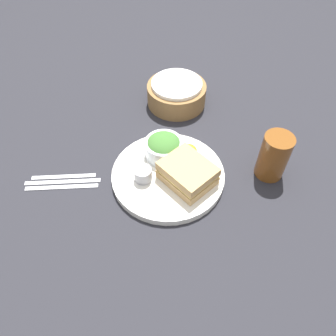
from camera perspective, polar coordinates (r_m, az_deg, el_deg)
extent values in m
plane|color=#232328|center=(0.90, 0.00, -1.65)|extent=(4.00, 4.00, 0.00)
cylinder|color=white|center=(0.89, 0.00, -1.25)|extent=(0.30, 0.30, 0.02)
cube|color=tan|center=(0.86, 3.30, -1.73)|extent=(0.16, 0.15, 0.02)
cube|color=#E5C666|center=(0.84, 3.35, -1.04)|extent=(0.15, 0.14, 0.01)
cube|color=tan|center=(0.83, 3.40, -0.34)|extent=(0.16, 0.15, 0.02)
cylinder|color=white|center=(0.91, -0.75, 3.46)|extent=(0.11, 0.11, 0.05)
ellipsoid|color=#3D702D|center=(0.90, -0.76, 4.11)|extent=(0.10, 0.10, 0.05)
cylinder|color=#99999E|center=(0.86, -4.38, -1.09)|extent=(0.05, 0.05, 0.04)
sphere|color=orange|center=(0.90, 3.63, 2.76)|extent=(0.05, 0.05, 0.05)
cylinder|color=brown|center=(0.90, 17.93, 1.96)|extent=(0.08, 0.08, 0.13)
cylinder|color=olive|center=(1.11, 1.49, 12.69)|extent=(0.19, 0.19, 0.07)
cylinder|color=white|center=(1.08, 1.53, 14.39)|extent=(0.16, 0.16, 0.01)
cube|color=silver|center=(0.92, -18.03, -3.15)|extent=(0.18, 0.10, 0.01)
cube|color=silver|center=(0.93, -17.87, -2.27)|extent=(0.18, 0.11, 0.01)
cube|color=silver|center=(0.94, -17.71, -1.40)|extent=(0.16, 0.09, 0.01)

